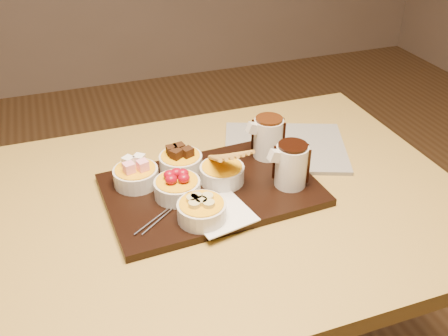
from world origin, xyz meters
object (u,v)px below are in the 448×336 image
object	(u,v)px
dining_table	(197,237)
serving_board	(211,190)
bowl_strawberries	(177,189)
pitcher_dark_chocolate	(291,166)
pitcher_milk_chocolate	(268,138)
newspaper	(285,147)

from	to	relation	value
dining_table	serving_board	world-z (taller)	serving_board
bowl_strawberries	pitcher_dark_chocolate	xyz separation A→B (m)	(0.25, -0.04, 0.03)
dining_table	bowl_strawberries	size ratio (longest dim) A/B	12.00
pitcher_milk_chocolate	serving_board	bearing A→B (deg)	-158.20
bowl_strawberries	pitcher_milk_chocolate	world-z (taller)	pitcher_milk_chocolate
bowl_strawberries	newspaper	size ratio (longest dim) A/B	0.33
pitcher_dark_chocolate	newspaper	xyz separation A→B (m)	(0.07, 0.17, -0.06)
pitcher_dark_chocolate	newspaper	bearing A→B (deg)	64.43
serving_board	bowl_strawberries	bearing A→B (deg)	-176.42
pitcher_dark_chocolate	pitcher_milk_chocolate	xyz separation A→B (m)	(0.00, 0.13, 0.00)
serving_board	pitcher_milk_chocolate	distance (m)	0.20
dining_table	pitcher_milk_chocolate	xyz separation A→B (m)	(0.21, 0.10, 0.17)
bowl_strawberries	pitcher_dark_chocolate	bearing A→B (deg)	-9.43
dining_table	newspaper	distance (m)	0.33
serving_board	newspaper	distance (m)	0.27
pitcher_milk_chocolate	pitcher_dark_chocolate	bearing A→B (deg)	-94.40
serving_board	newspaper	xyz separation A→B (m)	(0.24, 0.12, -0.00)
serving_board	pitcher_dark_chocolate	distance (m)	0.18
bowl_strawberries	newspaper	distance (m)	0.35
serving_board	bowl_strawberries	distance (m)	0.08
pitcher_milk_chocolate	newspaper	world-z (taller)	pitcher_milk_chocolate
dining_table	pitcher_milk_chocolate	world-z (taller)	pitcher_milk_chocolate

